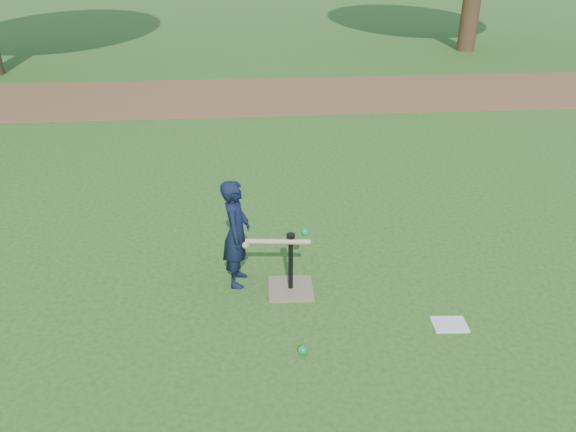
{
  "coord_description": "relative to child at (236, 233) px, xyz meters",
  "views": [
    {
      "loc": [
        -0.06,
        -4.21,
        3.11
      ],
      "look_at": [
        0.35,
        0.6,
        0.65
      ],
      "focal_mm": 35.0,
      "sensor_mm": 36.0,
      "label": 1
    }
  ],
  "objects": [
    {
      "name": "wiffle_ball_ground",
      "position": [
        0.52,
        -1.12,
        -0.51
      ],
      "size": [
        0.08,
        0.08,
        0.08
      ],
      "primitive_type": "sphere",
      "color": "#0D8F42",
      "rests_on": "ground"
    },
    {
      "name": "swing_action",
      "position": [
        0.41,
        -0.19,
        0.01
      ],
      "size": [
        0.63,
        0.22,
        0.1
      ],
      "color": "tan",
      "rests_on": "ground"
    },
    {
      "name": "dirt_strip",
      "position": [
        0.15,
        7.01,
        -0.54
      ],
      "size": [
        24.0,
        3.0,
        0.01
      ],
      "primitive_type": "cube",
      "color": "brown",
      "rests_on": "ground"
    },
    {
      "name": "child",
      "position": [
        0.0,
        0.0,
        0.0
      ],
      "size": [
        0.31,
        0.43,
        1.09
      ],
      "primitive_type": "imported",
      "rotation": [
        0.0,
        0.0,
        1.43
      ],
      "color": "black",
      "rests_on": "ground"
    },
    {
      "name": "ground",
      "position": [
        0.15,
        -0.49,
        -0.55
      ],
      "size": [
        80.0,
        80.0,
        0.0
      ],
      "primitive_type": "plane",
      "color": "#285116",
      "rests_on": "ground"
    },
    {
      "name": "batting_tee",
      "position": [
        0.5,
        -0.18,
        -0.43
      ],
      "size": [
        0.45,
        0.45,
        0.61
      ],
      "color": "#7F6E51",
      "rests_on": "ground"
    },
    {
      "name": "clipboard",
      "position": [
        1.86,
        -0.85,
        -0.54
      ],
      "size": [
        0.31,
        0.25,
        0.01
      ],
      "primitive_type": "cube",
      "rotation": [
        0.0,
        0.0,
        -0.06
      ],
      "color": "silver",
      "rests_on": "ground"
    }
  ]
}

